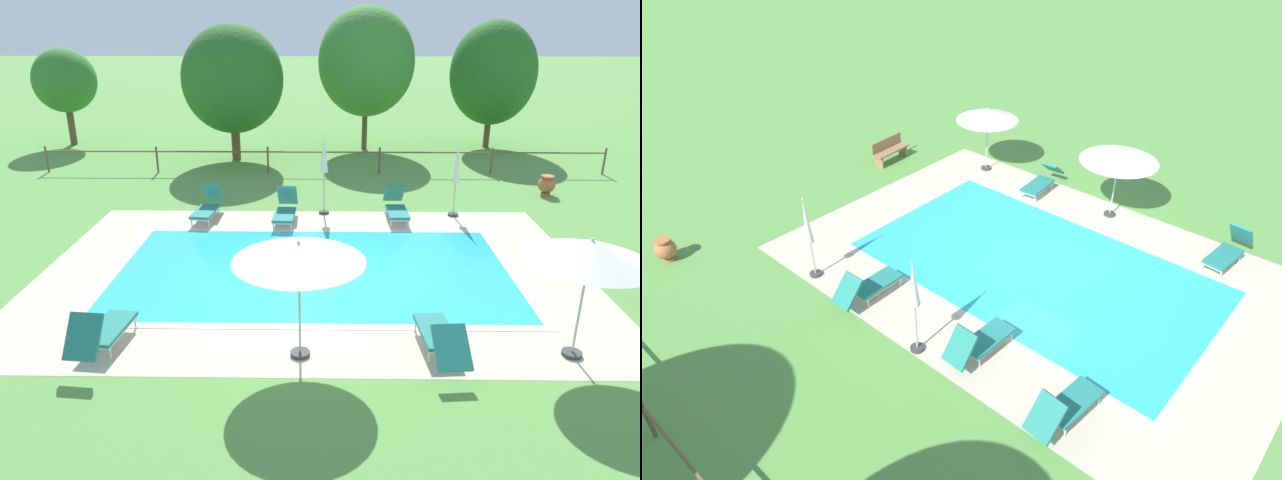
% 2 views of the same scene
% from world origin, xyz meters
% --- Properties ---
extents(ground_plane, '(160.00, 160.00, 0.00)m').
position_xyz_m(ground_plane, '(0.00, 0.00, 0.00)').
color(ground_plane, '#599342').
extents(pool_deck_paving, '(13.22, 9.11, 0.01)m').
position_xyz_m(pool_deck_paving, '(0.00, 0.00, 0.00)').
color(pool_deck_paving, beige).
rests_on(pool_deck_paving, ground).
extents(swimming_pool_water, '(9.46, 5.35, 0.01)m').
position_xyz_m(swimming_pool_water, '(0.00, 0.00, 0.01)').
color(swimming_pool_water, '#2DB7C6').
rests_on(swimming_pool_water, ground).
extents(pool_coping_rim, '(9.94, 5.83, 0.01)m').
position_xyz_m(pool_coping_rim, '(0.00, 0.00, 0.01)').
color(pool_coping_rim, beige).
rests_on(pool_coping_rim, ground).
extents(sun_lounger_north_near_steps, '(0.67, 1.85, 1.01)m').
position_xyz_m(sun_lounger_north_near_steps, '(-0.94, 3.55, 0.40)').
color(sun_lounger_north_near_steps, '#237A70').
rests_on(sun_lounger_north_near_steps, ground).
extents(sun_lounger_north_mid, '(0.78, 1.88, 1.01)m').
position_xyz_m(sun_lounger_north_mid, '(-3.81, -3.70, 0.40)').
color(sun_lounger_north_mid, '#237A70').
rests_on(sun_lounger_north_mid, ground).
extents(sun_lounger_north_far, '(0.77, 1.91, 0.98)m').
position_xyz_m(sun_lounger_north_far, '(-3.35, 3.83, 0.39)').
color(sun_lounger_north_far, '#237A70').
rests_on(sun_lounger_north_far, ground).
extents(sun_lounger_north_end, '(0.76, 2.03, 0.85)m').
position_xyz_m(sun_lounger_north_end, '(2.42, -3.75, 0.37)').
color(sun_lounger_north_end, '#237A70').
rests_on(sun_lounger_north_end, ground).
extents(sun_lounger_south_near_corner, '(0.64, 1.91, 0.95)m').
position_xyz_m(sun_lounger_south_near_corner, '(2.43, 3.88, 0.39)').
color(sun_lounger_south_near_corner, '#237A70').
rests_on(sun_lounger_south_near_corner, ground).
extents(patio_umbrella_open_foreground, '(2.34, 2.34, 2.27)m').
position_xyz_m(patio_umbrella_open_foreground, '(-0.15, -3.83, 2.04)').
color(patio_umbrella_open_foreground, '#383838').
rests_on(patio_umbrella_open_foreground, ground).
extents(patio_umbrella_open_by_bench, '(2.18, 2.18, 2.33)m').
position_xyz_m(patio_umbrella_open_by_bench, '(4.86, -3.75, 2.08)').
color(patio_umbrella_open_by_bench, '#383838').
rests_on(patio_umbrella_open_by_bench, ground).
extents(patio_umbrella_closed_row_west, '(0.32, 0.32, 2.37)m').
position_xyz_m(patio_umbrella_closed_row_west, '(4.25, 4.22, 1.48)').
color(patio_umbrella_closed_row_west, '#383838').
rests_on(patio_umbrella_closed_row_west, ground).
extents(patio_umbrella_closed_row_mid_west, '(0.32, 0.32, 2.51)m').
position_xyz_m(patio_umbrella_closed_row_mid_west, '(0.21, 4.38, 1.69)').
color(patio_umbrella_closed_row_mid_west, '#383838').
rests_on(patio_umbrella_closed_row_mid_west, ground).
extents(wooden_bench_lawn_side, '(0.55, 1.53, 0.87)m').
position_xyz_m(wooden_bench_lawn_side, '(8.00, -1.91, 0.47)').
color(wooden_bench_lawn_side, '#937047').
rests_on(wooden_bench_lawn_side, ground).
extents(terracotta_urn_near_fence, '(0.58, 0.58, 0.69)m').
position_xyz_m(terracotta_urn_near_fence, '(7.93, 6.53, 0.37)').
color(terracotta_urn_near_fence, '#B7663D').
rests_on(terracotta_urn_near_fence, ground).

